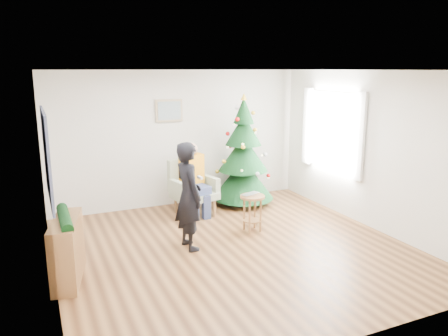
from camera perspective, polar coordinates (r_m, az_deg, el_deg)
name	(u,v)px	position (r m, az deg, el deg)	size (l,w,h in m)	color
floor	(234,249)	(6.61, 1.35, -10.49)	(5.00, 5.00, 0.00)	brown
ceiling	(235,70)	(6.07, 1.48, 12.67)	(5.00, 5.00, 0.00)	white
wall_back	(179,139)	(8.50, -5.86, 3.85)	(5.00, 5.00, 0.00)	silver
wall_front	(352,216)	(4.18, 16.40, -6.08)	(5.00, 5.00, 0.00)	silver
wall_left	(46,182)	(5.64, -22.20, -1.65)	(5.00, 5.00, 0.00)	silver
wall_right	(371,150)	(7.61, 18.68, 2.19)	(5.00, 5.00, 0.00)	silver
window_panel	(332,131)	(8.31, 13.98, 4.73)	(0.04, 1.30, 1.40)	white
curtains	(331,131)	(8.29, 13.81, 4.72)	(0.05, 1.75, 1.50)	white
christmas_tree	(243,155)	(8.51, 2.53, 1.70)	(1.20, 1.20, 2.17)	#3F2816
stool	(252,213)	(7.20, 3.72, -5.88)	(0.40, 0.40, 0.61)	brown
laptop	(253,195)	(7.11, 3.75, -3.51)	(0.33, 0.21, 0.03)	silver
armchair	(193,194)	(8.03, -4.12, -3.44)	(0.87, 0.83, 1.01)	#96A182
seated_person	(194,179)	(7.91, -3.93, -1.40)	(0.49, 0.65, 1.32)	navy
standing_man	(189,196)	(6.41, -4.65, -3.67)	(0.59, 0.38, 1.61)	black
game_controller	(200,178)	(6.36, -3.15, -1.25)	(0.04, 0.13, 0.04)	white
console	(67,250)	(5.90, -19.78, -10.04)	(0.30, 1.00, 0.80)	brown
garland	(65,218)	(5.75, -20.10, -6.17)	(0.14, 0.14, 0.90)	black
tapestry	(47,156)	(5.88, -22.14, 1.42)	(0.03, 1.50, 1.15)	black
framed_picture	(169,111)	(8.34, -7.18, 7.46)	(0.52, 0.05, 0.42)	tan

